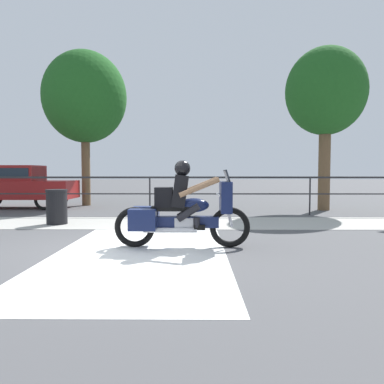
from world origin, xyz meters
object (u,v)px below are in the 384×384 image
trash_bin (57,207)px  tree_behind_sign (326,93)px  parked_car (15,184)px  motorcycle (181,210)px  tree_behind_car (85,98)px

trash_bin → tree_behind_sign: 9.79m
parked_car → tree_behind_sign: tree_behind_sign is taller
motorcycle → tree_behind_sign: 8.97m
parked_car → tree_behind_car: (2.37, 1.16, 3.45)m
motorcycle → trash_bin: size_ratio=2.70×
tree_behind_sign → tree_behind_car: size_ratio=0.93×
motorcycle → tree_behind_car: bearing=115.4°
trash_bin → tree_behind_sign: (8.26, 3.72, 3.72)m
motorcycle → tree_behind_sign: tree_behind_sign is taller
parked_car → tree_behind_sign: bearing=-4.2°
parked_car → trash_bin: size_ratio=4.62×
tree_behind_car → tree_behind_sign: bearing=-11.1°
motorcycle → tree_behind_car: size_ratio=0.40×
motorcycle → parked_car: parked_car is taller
motorcycle → trash_bin: (-3.37, 2.95, -0.23)m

